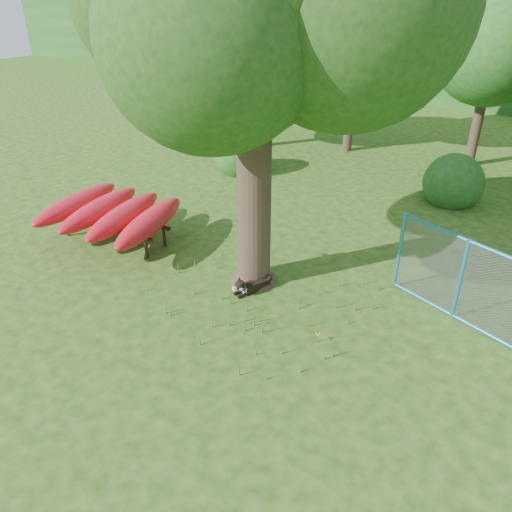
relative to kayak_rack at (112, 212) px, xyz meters
The scene contains 11 objects.
ground 4.57m from the kayak_rack, 15.78° to the right, with size 80.00×80.00×0.00m, color #244A0E.
wooden_post 3.98m from the kayak_rack, 12.19° to the left, with size 0.39×0.14×1.42m.
kayak_rack is the anchor object (origin of this frame).
husky_dog 4.37m from the kayak_rack, ahead, with size 0.50×0.95×0.44m.
fence_section 8.37m from the kayak_rack, 11.52° to the left, with size 2.91×1.00×2.95m.
wildflower_clump 6.43m from the kayak_rack, ahead, with size 0.10×0.08×0.20m.
bg_tree_a 9.76m from the kayak_rack, 103.89° to the left, with size 4.40×4.40×6.70m.
bg_tree_c 13.55m from the kayak_rack, 63.67° to the left, with size 4.00×4.00×6.12m.
bg_tree_f 13.00m from the kayak_rack, 111.64° to the left, with size 3.60×3.60×5.55m.
shrub_left 6.36m from the kayak_rack, 96.10° to the left, with size 1.80×1.80×1.80m, color #1E581C.
shrub_mid 10.06m from the kayak_rack, 50.86° to the left, with size 1.80×1.80×1.80m, color #1E581C.
Camera 1 is at (5.42, -6.13, 5.96)m, focal length 35.00 mm.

